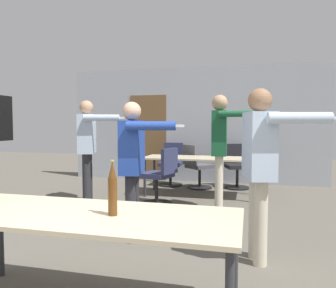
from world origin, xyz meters
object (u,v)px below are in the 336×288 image
person_left_plaid (260,158)px  person_right_polo (220,140)px  person_near_casual (88,141)px  person_center_tall (133,157)px  beer_bottle (113,189)px  office_chair_mid_tucked (171,165)px  office_chair_near_pushed (236,167)px  office_chair_far_right (197,168)px  office_chair_far_left (160,178)px

person_left_plaid → person_right_polo: 1.87m
person_near_casual → person_center_tall: bearing=23.6°
person_center_tall → person_right_polo: bearing=142.8°
beer_bottle → person_right_polo: bearing=81.0°
beer_bottle → person_center_tall: bearing=104.7°
person_left_plaid → office_chair_mid_tucked: person_left_plaid is taller
office_chair_near_pushed → office_chair_far_right: bearing=1.3°
person_near_casual → person_right_polo: size_ratio=0.98×
person_center_tall → office_chair_mid_tucked: 3.54m
person_near_casual → person_right_polo: person_right_polo is taller
person_center_tall → beer_bottle: bearing=7.5°
person_near_casual → person_center_tall: person_near_casual is taller
person_left_plaid → person_right_polo: (-0.54, 1.79, 0.08)m
office_chair_far_right → office_chair_near_pushed: (0.80, 0.29, 0.00)m
person_right_polo → office_chair_far_right: size_ratio=1.95×
office_chair_far_left → person_near_casual: bearing=112.3°
office_chair_far_left → beer_bottle: bearing=-152.8°
person_left_plaid → office_chair_far_left: 2.56m
office_chair_near_pushed → beer_bottle: bearing=64.1°
office_chair_far_left → office_chair_mid_tucked: size_ratio=1.02×
office_chair_far_left → office_chair_near_pushed: 2.16m
office_chair_far_right → beer_bottle: beer_bottle is taller
person_right_polo → office_chair_far_right: (-0.63, 1.69, -0.68)m
office_chair_far_right → person_right_polo: bearing=-24.9°
office_chair_far_right → office_chair_far_left: 1.57m
person_near_casual → beer_bottle: 3.58m
person_left_plaid → person_right_polo: bearing=-176.5°
person_left_plaid → beer_bottle: bearing=-52.7°
person_left_plaid → office_chair_far_left: person_left_plaid is taller
office_chair_far_left → person_left_plaid: bearing=-123.9°
office_chair_near_pushed → person_center_tall: bearing=54.8°
office_chair_far_right → office_chair_mid_tucked: size_ratio=0.99×
person_center_tall → office_chair_near_pushed: size_ratio=1.74×
person_right_polo → office_chair_far_left: person_right_polo is taller
office_chair_mid_tucked → office_chair_far_right: bearing=157.6°
person_left_plaid → office_chair_far_left: bearing=-154.9°
person_near_casual → office_chair_far_right: bearing=116.5°
person_near_casual → beer_bottle: person_near_casual is taller
person_center_tall → beer_bottle: 1.56m
person_right_polo → beer_bottle: bearing=-10.7°
office_chair_mid_tucked → beer_bottle: 5.07m
office_chair_mid_tucked → beer_bottle: bearing=100.3°
person_left_plaid → office_chair_near_pushed: size_ratio=1.83×
person_left_plaid → office_chair_far_right: (-1.17, 3.48, -0.59)m
person_near_casual → office_chair_mid_tucked: bearing=133.3°
office_chair_far_right → office_chair_mid_tucked: office_chair_mid_tucked is taller
office_chair_near_pushed → beer_bottle: beer_bottle is taller
office_chair_near_pushed → person_near_casual: bearing=19.5°
office_chair_far_right → beer_bottle: size_ratio=2.42×
person_center_tall → office_chair_far_right: (0.25, 3.20, -0.54)m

